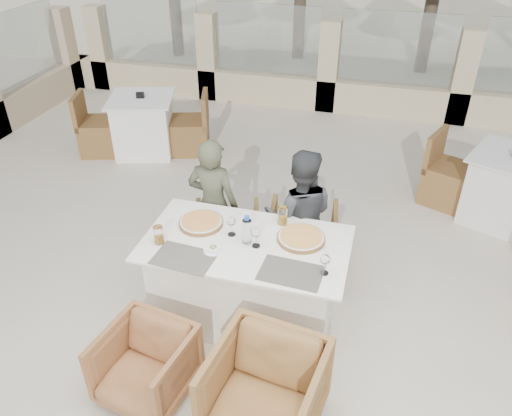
% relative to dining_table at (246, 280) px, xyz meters
% --- Properties ---
extents(ground, '(80.00, 80.00, 0.00)m').
position_rel_dining_table_xyz_m(ground, '(-0.06, 0.02, -0.39)').
color(ground, beige).
rests_on(ground, ground).
extents(sand_patch, '(30.00, 16.00, 0.01)m').
position_rel_dining_table_xyz_m(sand_patch, '(-0.06, 14.02, -0.38)').
color(sand_patch, '#F2EAC6').
rests_on(sand_patch, ground).
extents(perimeter_wall_far, '(10.00, 0.34, 1.60)m').
position_rel_dining_table_xyz_m(perimeter_wall_far, '(-0.06, 4.82, 0.42)').
color(perimeter_wall_far, beige).
rests_on(perimeter_wall_far, ground).
extents(dining_table, '(1.60, 0.90, 0.77)m').
position_rel_dining_table_xyz_m(dining_table, '(0.00, 0.00, 0.00)').
color(dining_table, white).
rests_on(dining_table, ground).
extents(placemat_near_left, '(0.47, 0.33, 0.00)m').
position_rel_dining_table_xyz_m(placemat_near_left, '(-0.39, -0.31, 0.39)').
color(placemat_near_left, '#635F55').
rests_on(placemat_near_left, dining_table).
extents(placemat_near_right, '(0.47, 0.32, 0.00)m').
position_rel_dining_table_xyz_m(placemat_near_right, '(0.41, -0.26, 0.39)').
color(placemat_near_right, '#5B554E').
rests_on(placemat_near_right, dining_table).
extents(pizza_left, '(0.40, 0.40, 0.05)m').
position_rel_dining_table_xyz_m(pizza_left, '(-0.42, 0.14, 0.41)').
color(pizza_left, '#D75D1D').
rests_on(pizza_left, dining_table).
extents(pizza_right, '(0.46, 0.46, 0.05)m').
position_rel_dining_table_xyz_m(pizza_right, '(0.41, 0.14, 0.41)').
color(pizza_right, orange).
rests_on(pizza_right, dining_table).
extents(water_bottle, '(0.09, 0.09, 0.25)m').
position_rel_dining_table_xyz_m(water_bottle, '(0.01, 0.00, 0.51)').
color(water_bottle, silver).
rests_on(water_bottle, dining_table).
extents(wine_glass_centre, '(0.10, 0.10, 0.18)m').
position_rel_dining_table_xyz_m(wine_glass_centre, '(-0.14, 0.07, 0.48)').
color(wine_glass_centre, silver).
rests_on(wine_glass_centre, dining_table).
extents(wine_glass_near, '(0.09, 0.09, 0.18)m').
position_rel_dining_table_xyz_m(wine_glass_near, '(0.09, -0.02, 0.48)').
color(wine_glass_near, white).
rests_on(wine_glass_near, dining_table).
extents(wine_glass_corner, '(0.10, 0.10, 0.18)m').
position_rel_dining_table_xyz_m(wine_glass_corner, '(0.64, -0.20, 0.48)').
color(wine_glass_corner, white).
rests_on(wine_glass_corner, dining_table).
extents(beer_glass_left, '(0.08, 0.08, 0.15)m').
position_rel_dining_table_xyz_m(beer_glass_left, '(-0.64, -0.18, 0.46)').
color(beer_glass_left, orange).
rests_on(beer_glass_left, dining_table).
extents(beer_glass_right, '(0.10, 0.10, 0.16)m').
position_rel_dining_table_xyz_m(beer_glass_right, '(0.22, 0.33, 0.46)').
color(beer_glass_right, gold).
rests_on(beer_glass_right, dining_table).
extents(olive_dish, '(0.13, 0.13, 0.04)m').
position_rel_dining_table_xyz_m(olive_dish, '(-0.21, -0.17, 0.41)').
color(olive_dish, white).
rests_on(olive_dish, dining_table).
extents(armchair_far_left, '(0.75, 0.77, 0.57)m').
position_rel_dining_table_xyz_m(armchair_far_left, '(-0.38, 0.65, -0.10)').
color(armchair_far_left, olive).
rests_on(armchair_far_left, ground).
extents(armchair_far_right, '(0.70, 0.72, 0.59)m').
position_rel_dining_table_xyz_m(armchair_far_right, '(0.31, 0.83, -0.09)').
color(armchair_far_right, olive).
rests_on(armchair_far_right, ground).
extents(armchair_near_left, '(0.69, 0.70, 0.55)m').
position_rel_dining_table_xyz_m(armchair_near_left, '(-0.46, -0.93, -0.11)').
color(armchair_near_left, '#9B6438').
rests_on(armchair_near_left, ground).
extents(armchair_near_right, '(0.80, 0.82, 0.66)m').
position_rel_dining_table_xyz_m(armchair_near_right, '(0.41, -0.96, -0.06)').
color(armchair_near_right, olive).
rests_on(armchair_near_right, ground).
extents(diner_left, '(0.49, 0.33, 1.30)m').
position_rel_dining_table_xyz_m(diner_left, '(-0.49, 0.62, 0.26)').
color(diner_left, '#4C503A').
rests_on(diner_left, ground).
extents(diner_right, '(0.71, 0.60, 1.30)m').
position_rel_dining_table_xyz_m(diner_right, '(0.31, 0.62, 0.26)').
color(diner_right, '#3B3D40').
rests_on(diner_right, ground).
extents(bg_table_a, '(1.81, 1.26, 0.77)m').
position_rel_dining_table_xyz_m(bg_table_a, '(-2.20, 2.63, 0.00)').
color(bg_table_a, white).
rests_on(bg_table_a, ground).
extents(bg_table_b, '(1.83, 1.39, 0.77)m').
position_rel_dining_table_xyz_m(bg_table_b, '(2.27, 2.11, 0.00)').
color(bg_table_b, silver).
rests_on(bg_table_b, ground).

